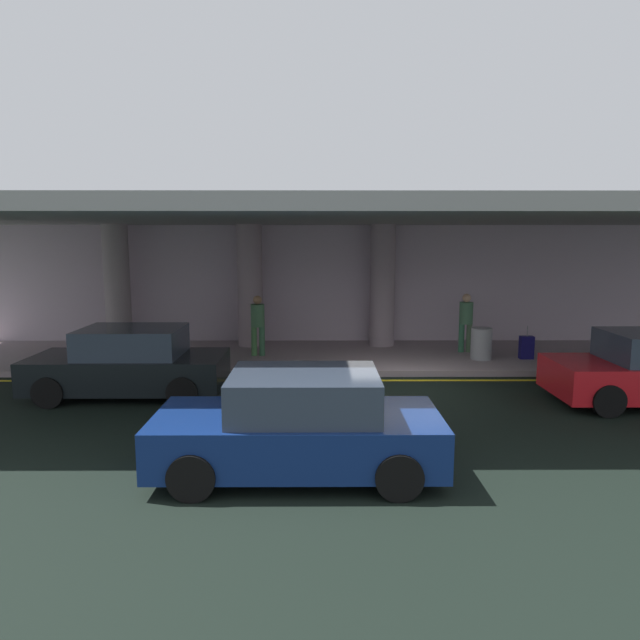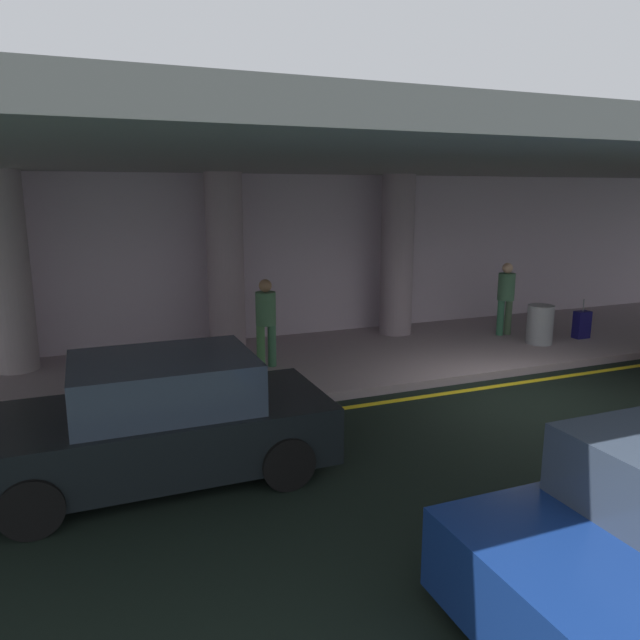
% 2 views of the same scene
% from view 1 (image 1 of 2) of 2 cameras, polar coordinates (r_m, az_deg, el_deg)
% --- Properties ---
extents(ground_plane, '(60.00, 60.00, 0.00)m').
position_cam_1_polar(ground_plane, '(13.18, 8.39, -6.76)').
color(ground_plane, black).
extents(sidewalk, '(26.00, 4.20, 0.15)m').
position_cam_1_polar(sidewalk, '(16.15, 6.75, -3.66)').
color(sidewalk, gray).
rests_on(sidewalk, ground).
extents(lane_stripe_yellow, '(26.00, 0.14, 0.01)m').
position_cam_1_polar(lane_stripe_yellow, '(13.80, 7.98, -6.05)').
color(lane_stripe_yellow, yellow).
rests_on(lane_stripe_yellow, ground).
extents(support_column_far_left, '(0.76, 0.76, 3.65)m').
position_cam_1_polar(support_column_far_left, '(18.10, -19.77, 3.28)').
color(support_column_far_left, gray).
rests_on(support_column_far_left, sidewalk).
extents(support_column_left_mid, '(0.76, 0.76, 3.65)m').
position_cam_1_polar(support_column_left_mid, '(17.19, -7.08, 3.46)').
color(support_column_left_mid, gray).
rests_on(support_column_left_mid, sidewalk).
extents(support_column_center, '(0.76, 0.76, 3.65)m').
position_cam_1_polar(support_column_center, '(17.18, 6.32, 3.47)').
color(support_column_center, gray).
rests_on(support_column_center, sidewalk).
extents(ceiling_overhang, '(28.00, 13.20, 0.30)m').
position_cam_1_polar(ceiling_overhang, '(15.31, 7.23, 10.28)').
color(ceiling_overhang, gray).
rests_on(ceiling_overhang, support_column_far_left).
extents(terminal_back_wall, '(26.00, 0.30, 3.80)m').
position_cam_1_polar(terminal_back_wall, '(18.10, 5.98, 3.48)').
color(terminal_back_wall, '#BCA9B8').
rests_on(terminal_back_wall, ground).
extents(car_black, '(4.10, 1.92, 1.50)m').
position_cam_1_polar(car_black, '(12.87, -18.63, -4.21)').
color(car_black, black).
rests_on(car_black, ground).
extents(car_navy, '(4.10, 1.92, 1.50)m').
position_cam_1_polar(car_navy, '(8.29, -2.09, -10.65)').
color(car_navy, navy).
rests_on(car_navy, ground).
extents(traveler_with_luggage, '(0.38, 0.38, 1.68)m').
position_cam_1_polar(traveler_with_luggage, '(15.71, -6.30, -0.14)').
color(traveler_with_luggage, '#40723E').
rests_on(traveler_with_luggage, sidewalk).
extents(person_waiting_for_ride, '(0.38, 0.38, 1.68)m').
position_cam_1_polar(person_waiting_for_ride, '(16.64, 14.50, 0.12)').
color(person_waiting_for_ride, '#326C49').
rests_on(person_waiting_for_ride, sidewalk).
extents(suitcase_upright_primary, '(0.36, 0.22, 0.90)m').
position_cam_1_polar(suitcase_upright_primary, '(16.30, 20.10, -2.61)').
color(suitcase_upright_primary, '#121154').
rests_on(suitcase_upright_primary, sidewalk).
extents(trash_bin_steel, '(0.56, 0.56, 0.85)m').
position_cam_1_polar(trash_bin_steel, '(15.86, 15.96, -2.30)').
color(trash_bin_steel, gray).
rests_on(trash_bin_steel, sidewalk).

